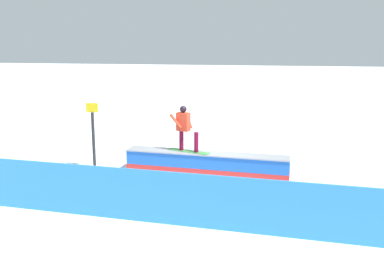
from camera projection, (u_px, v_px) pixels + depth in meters
ground_plane at (206, 175)px, 13.87m from camera, size 120.00×120.00×0.00m
grind_box at (206, 165)px, 13.81m from camera, size 5.25×1.05×0.73m
snowboarder at (185, 127)px, 13.78m from camera, size 1.44×0.73×1.47m
safety_fence at (182, 199)px, 9.94m from camera, size 10.33×0.87×1.28m
trail_marker at (93, 135)px, 14.18m from camera, size 0.40×0.10×2.23m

